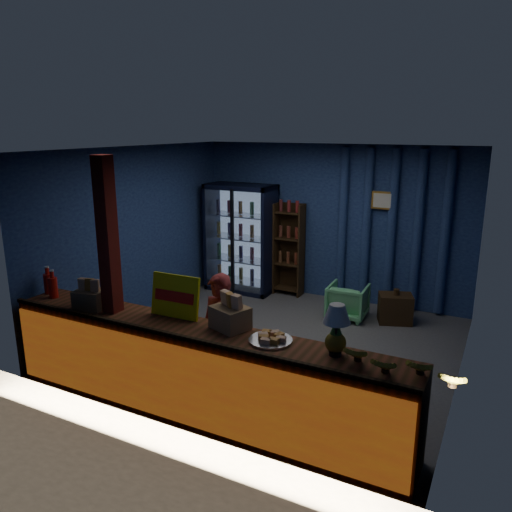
{
  "coord_description": "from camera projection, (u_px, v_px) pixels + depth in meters",
  "views": [
    {
      "loc": [
        2.61,
        -5.68,
        2.88
      ],
      "look_at": [
        -0.2,
        -0.2,
        1.27
      ],
      "focal_mm": 35.0,
      "sensor_mm": 36.0,
      "label": 1
    }
  ],
  "objects": [
    {
      "name": "pastry_tray",
      "position": [
        270.0,
        339.0,
        4.6
      ],
      "size": [
        0.41,
        0.41,
        0.07
      ],
      "color": "silver",
      "rests_on": "counter"
    },
    {
      "name": "green_chair",
      "position": [
        348.0,
        301.0,
        7.66
      ],
      "size": [
        0.59,
        0.61,
        0.53
      ],
      "primitive_type": "imported",
      "rotation": [
        0.0,
        0.0,
        3.18
      ],
      "color": "#63C77F",
      "rests_on": "ground"
    },
    {
      "name": "room_walls",
      "position": [
        277.0,
        231.0,
        6.37
      ],
      "size": [
        4.6,
        4.6,
        4.6
      ],
      "color": "navy",
      "rests_on": "ground"
    },
    {
      "name": "beverage_cooler",
      "position": [
        243.0,
        238.0,
        8.87
      ],
      "size": [
        1.2,
        0.62,
        1.9
      ],
      "color": "black",
      "rests_on": "ground"
    },
    {
      "name": "soda_bottles",
      "position": [
        51.0,
        284.0,
        5.81
      ],
      "size": [
        0.27,
        0.18,
        0.33
      ],
      "color": "red",
      "rests_on": "counter"
    },
    {
      "name": "snack_box_left",
      "position": [
        91.0,
        298.0,
        5.41
      ],
      "size": [
        0.36,
        0.31,
        0.33
      ],
      "color": "#A67450",
      "rests_on": "counter"
    },
    {
      "name": "snack_box_centre",
      "position": [
        230.0,
        316.0,
        4.87
      ],
      "size": [
        0.42,
        0.39,
        0.36
      ],
      "color": "#A67450",
      "rests_on": "counter"
    },
    {
      "name": "shopkeeper",
      "position": [
        220.0,
        335.0,
        5.4
      ],
      "size": [
        0.54,
        0.39,
        1.36
      ],
      "primitive_type": "imported",
      "rotation": [
        0.0,
        0.0,
        -0.13
      ],
      "color": "maroon",
      "rests_on": "ground"
    },
    {
      "name": "banana_bunches",
      "position": [
        402.0,
        366.0,
        3.96
      ],
      "size": [
        0.99,
        0.29,
        0.16
      ],
      "color": "gold",
      "rests_on": "counter"
    },
    {
      "name": "counter",
      "position": [
        196.0,
        373.0,
        5.0
      ],
      "size": [
        4.4,
        0.57,
        0.99
      ],
      "color": "brown",
      "rests_on": "ground"
    },
    {
      "name": "curtain_folds",
      "position": [
        391.0,
        229.0,
        7.84
      ],
      "size": [
        1.74,
        0.14,
        2.5
      ],
      "color": "navy",
      "rests_on": "room_walls"
    },
    {
      "name": "bottle_shelf",
      "position": [
        290.0,
        250.0,
        8.65
      ],
      "size": [
        0.5,
        0.28,
        1.6
      ],
      "color": "#382511",
      "rests_on": "ground"
    },
    {
      "name": "pineapple",
      "position": [
        336.0,
        339.0,
        4.32
      ],
      "size": [
        0.19,
        0.19,
        0.32
      ],
      "color": "olive",
      "rests_on": "counter"
    },
    {
      "name": "framed_picture",
      "position": [
        383.0,
        200.0,
        7.75
      ],
      "size": [
        0.36,
        0.04,
        0.28
      ],
      "color": "gold",
      "rests_on": "room_walls"
    },
    {
      "name": "table_lamp",
      "position": [
        337.0,
        316.0,
        4.23
      ],
      "size": [
        0.24,
        0.24,
        0.47
      ],
      "color": "black",
      "rests_on": "counter"
    },
    {
      "name": "yellow_sign",
      "position": [
        175.0,
        296.0,
        5.15
      ],
      "size": [
        0.56,
        0.13,
        0.45
      ],
      "color": "yellow",
      "rests_on": "counter"
    },
    {
      "name": "ground",
      "position": [
        276.0,
        344.0,
        6.77
      ],
      "size": [
        4.6,
        4.6,
        0.0
      ],
      "primitive_type": "plane",
      "color": "#515154",
      "rests_on": "ground"
    },
    {
      "name": "side_table",
      "position": [
        395.0,
        308.0,
        7.48
      ],
      "size": [
        0.57,
        0.49,
        0.52
      ],
      "color": "#382511",
      "rests_on": "ground"
    },
    {
      "name": "support_post",
      "position": [
        111.0,
        280.0,
        5.27
      ],
      "size": [
        0.16,
        0.16,
        2.6
      ],
      "primitive_type": "cube",
      "color": "maroon",
      "rests_on": "ground"
    }
  ]
}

